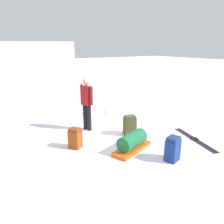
% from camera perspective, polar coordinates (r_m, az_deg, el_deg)
% --- Properties ---
extents(ground_plane, '(80.00, 80.00, 0.00)m').
position_cam_1_polar(ground_plane, '(7.12, 0.00, -5.40)').
color(ground_plane, white).
extents(skier_standing, '(0.29, 0.56, 1.70)m').
position_cam_1_polar(skier_standing, '(7.18, -6.49, 2.69)').
color(skier_standing, black).
rests_on(skier_standing, ground_plane).
extents(ski_pair_near, '(0.69, 1.82, 0.05)m').
position_cam_1_polar(ski_pair_near, '(7.07, 20.39, -6.56)').
color(ski_pair_near, '#271B2D').
rests_on(ski_pair_near, ground_plane).
extents(backpack_large_dark, '(0.40, 0.36, 0.60)m').
position_cam_1_polar(backpack_large_dark, '(5.60, 15.26, -9.11)').
color(backpack_large_dark, navy).
rests_on(backpack_large_dark, ground_plane).
extents(backpack_bright, '(0.38, 0.40, 0.56)m').
position_cam_1_polar(backpack_bright, '(6.13, -9.40, -6.65)').
color(backpack_bright, '#944214').
rests_on(backpack_bright, ground_plane).
extents(backpack_small_spare, '(0.42, 0.37, 0.62)m').
position_cam_1_polar(backpack_small_spare, '(6.93, 4.56, -3.42)').
color(backpack_small_spare, '#424220').
rests_on(backpack_small_spare, ground_plane).
extents(ski_poles_planted_near, '(0.23, 0.12, 1.30)m').
position_cam_1_polar(ski_poles_planted_near, '(8.83, -7.33, 3.74)').
color(ski_poles_planted_near, '#AEB0B5').
rests_on(ski_poles_planted_near, ground_plane).
extents(gear_sled, '(1.34, 0.83, 0.49)m').
position_cam_1_polar(gear_sled, '(5.95, 5.21, -7.72)').
color(gear_sled, orange).
rests_on(gear_sled, ground_plane).
extents(thermos_bottle, '(0.07, 0.07, 0.26)m').
position_cam_1_polar(thermos_bottle, '(8.77, -1.59, -0.22)').
color(thermos_bottle, '#B1B3BB').
rests_on(thermos_bottle, ground_plane).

